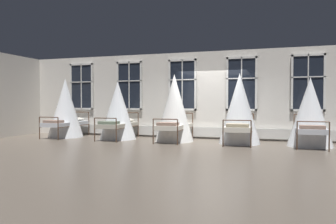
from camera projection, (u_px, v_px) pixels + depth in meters
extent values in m
plane|color=brown|center=(205.00, 142.00, 10.83)|extent=(28.56, 28.56, 0.00)
cube|color=silver|center=(212.00, 95.00, 11.90)|extent=(15.28, 0.10, 3.21)
cube|color=black|center=(82.00, 87.00, 13.45)|extent=(1.08, 0.02, 1.92)
cube|color=silver|center=(82.00, 109.00, 13.48)|extent=(1.08, 0.06, 0.07)
cube|color=silver|center=(81.00, 64.00, 13.42)|extent=(1.08, 0.06, 0.07)
cube|color=silver|center=(71.00, 87.00, 13.60)|extent=(0.07, 0.06, 1.92)
cube|color=silver|center=(92.00, 86.00, 13.30)|extent=(0.07, 0.06, 1.92)
cube|color=silver|center=(82.00, 87.00, 13.45)|extent=(0.04, 0.06, 1.92)
cube|color=silver|center=(81.00, 82.00, 13.44)|extent=(1.08, 0.06, 0.04)
cube|color=black|center=(129.00, 86.00, 12.78)|extent=(1.08, 0.02, 1.92)
cube|color=silver|center=(129.00, 109.00, 12.81)|extent=(1.08, 0.06, 0.07)
cube|color=silver|center=(129.00, 62.00, 12.76)|extent=(1.08, 0.06, 0.07)
cube|color=silver|center=(118.00, 86.00, 12.94)|extent=(0.07, 0.06, 1.92)
cube|color=silver|center=(141.00, 86.00, 12.63)|extent=(0.07, 0.06, 1.92)
cube|color=silver|center=(129.00, 86.00, 12.78)|extent=(0.04, 0.06, 1.92)
cube|color=silver|center=(129.00, 81.00, 12.78)|extent=(1.08, 0.06, 0.04)
cube|color=black|center=(182.00, 85.00, 12.11)|extent=(1.08, 0.02, 1.92)
cube|color=silver|center=(182.00, 109.00, 12.14)|extent=(1.08, 0.06, 0.07)
cube|color=silver|center=(182.00, 60.00, 12.09)|extent=(1.08, 0.06, 0.07)
cube|color=silver|center=(170.00, 85.00, 12.27)|extent=(0.07, 0.06, 1.92)
cube|color=silver|center=(195.00, 85.00, 11.96)|extent=(0.07, 0.06, 1.92)
cube|color=silver|center=(182.00, 85.00, 12.11)|extent=(0.04, 0.06, 1.92)
cube|color=silver|center=(182.00, 80.00, 12.11)|extent=(1.08, 0.06, 0.04)
cube|color=black|center=(242.00, 84.00, 11.45)|extent=(1.08, 0.02, 1.92)
cube|color=silver|center=(241.00, 110.00, 11.47)|extent=(1.08, 0.06, 0.07)
cube|color=silver|center=(242.00, 58.00, 11.42)|extent=(1.08, 0.06, 0.07)
cube|color=silver|center=(227.00, 84.00, 11.60)|extent=(0.07, 0.06, 1.92)
cube|color=silver|center=(256.00, 84.00, 11.29)|extent=(0.07, 0.06, 1.92)
cube|color=silver|center=(242.00, 84.00, 11.45)|extent=(0.04, 0.06, 1.92)
cube|color=silver|center=(242.00, 78.00, 11.44)|extent=(1.08, 0.06, 0.04)
cube|color=black|center=(308.00, 83.00, 10.78)|extent=(1.08, 0.02, 1.92)
cube|color=silver|center=(308.00, 110.00, 10.81)|extent=(1.08, 0.06, 0.07)
cube|color=silver|center=(308.00, 55.00, 10.75)|extent=(1.08, 0.06, 0.07)
cube|color=silver|center=(292.00, 83.00, 10.93)|extent=(0.07, 0.06, 1.92)
cube|color=silver|center=(325.00, 82.00, 10.63)|extent=(0.07, 0.06, 1.92)
cube|color=silver|center=(308.00, 83.00, 10.78)|extent=(0.04, 0.06, 1.92)
cube|color=silver|center=(308.00, 77.00, 10.77)|extent=(1.08, 0.06, 0.04)
cube|color=silver|center=(211.00, 132.00, 11.81)|extent=(11.50, 0.10, 0.36)
cylinder|color=#4C3323|center=(72.00, 123.00, 13.49)|extent=(0.04, 0.04, 0.94)
cylinder|color=#4C3323|center=(89.00, 124.00, 13.22)|extent=(0.04, 0.04, 0.94)
cylinder|color=#4C3323|center=(39.00, 128.00, 11.68)|extent=(0.04, 0.04, 0.81)
cylinder|color=#4C3323|center=(58.00, 129.00, 11.41)|extent=(0.04, 0.04, 0.81)
cylinder|color=#4C3323|center=(57.00, 125.00, 12.58)|extent=(0.09, 1.92, 0.03)
cylinder|color=#4C3323|center=(75.00, 126.00, 12.31)|extent=(0.09, 1.92, 0.03)
cylinder|color=#4C3323|center=(80.00, 112.00, 13.34)|extent=(0.81, 0.06, 0.03)
cylinder|color=#4C3323|center=(49.00, 117.00, 11.53)|extent=(0.81, 0.06, 0.03)
cube|color=silver|center=(66.00, 124.00, 12.44)|extent=(0.89, 1.97, 0.15)
ellipsoid|color=#B7B2A3|center=(77.00, 119.00, 13.12)|extent=(0.64, 0.42, 0.14)
cube|color=gray|center=(53.00, 122.00, 11.78)|extent=(0.68, 0.38, 0.10)
cone|color=white|center=(65.00, 108.00, 12.43)|extent=(1.33, 1.33, 2.26)
cylinder|color=#4C3323|center=(119.00, 124.00, 12.82)|extent=(0.04, 0.04, 0.94)
cylinder|color=#4C3323|center=(138.00, 125.00, 12.58)|extent=(0.04, 0.04, 0.94)
cylinder|color=#4C3323|center=(95.00, 130.00, 10.98)|extent=(0.04, 0.04, 0.81)
cylinder|color=#4C3323|center=(116.00, 130.00, 10.74)|extent=(0.04, 0.04, 0.81)
cylinder|color=#4C3323|center=(108.00, 127.00, 11.90)|extent=(0.06, 1.92, 0.03)
cylinder|color=#4C3323|center=(128.00, 127.00, 11.66)|extent=(0.06, 1.92, 0.03)
cylinder|color=#4C3323|center=(129.00, 113.00, 12.68)|extent=(0.81, 0.04, 0.03)
cylinder|color=#4C3323|center=(105.00, 118.00, 10.85)|extent=(0.81, 0.04, 0.03)
cube|color=#B7B2A3|center=(118.00, 125.00, 11.78)|extent=(0.86, 1.95, 0.15)
ellipsoid|color=#B7B2A3|center=(126.00, 120.00, 12.46)|extent=(0.63, 0.41, 0.14)
cube|color=slate|center=(109.00, 123.00, 11.10)|extent=(0.67, 0.37, 0.10)
cone|color=white|center=(118.00, 110.00, 11.76)|extent=(1.33, 1.33, 2.12)
cylinder|color=#4C3323|center=(172.00, 125.00, 12.14)|extent=(0.04, 0.04, 0.94)
cylinder|color=#4C3323|center=(193.00, 126.00, 11.89)|extent=(0.04, 0.04, 0.94)
cylinder|color=#4C3323|center=(153.00, 132.00, 10.32)|extent=(0.04, 0.04, 0.81)
cylinder|color=#4C3323|center=(177.00, 132.00, 10.06)|extent=(0.04, 0.04, 0.81)
cylinder|color=#4C3323|center=(163.00, 128.00, 11.23)|extent=(0.05, 1.92, 0.03)
cylinder|color=#4C3323|center=(186.00, 129.00, 10.98)|extent=(0.05, 1.92, 0.03)
cylinder|color=#4C3323|center=(182.00, 113.00, 12.00)|extent=(0.81, 0.04, 0.03)
cylinder|color=#4C3323|center=(165.00, 119.00, 10.18)|extent=(0.81, 0.04, 0.03)
cube|color=silver|center=(174.00, 126.00, 11.10)|extent=(0.86, 1.95, 0.15)
ellipsoid|color=beige|center=(180.00, 121.00, 11.78)|extent=(0.63, 0.41, 0.14)
cube|color=gray|center=(168.00, 124.00, 10.43)|extent=(0.67, 0.37, 0.10)
cone|color=white|center=(174.00, 108.00, 11.08)|extent=(1.33, 1.33, 2.31)
cylinder|color=#4C3323|center=(230.00, 127.00, 11.49)|extent=(0.04, 0.04, 0.94)
cylinder|color=#4C3323|center=(253.00, 127.00, 11.26)|extent=(0.04, 0.04, 0.94)
cylinder|color=#4C3323|center=(223.00, 134.00, 9.65)|extent=(0.04, 0.04, 0.81)
cylinder|color=#4C3323|center=(251.00, 134.00, 9.42)|extent=(0.04, 0.04, 0.81)
cylinder|color=#4C3323|center=(227.00, 130.00, 10.57)|extent=(0.07, 1.92, 0.03)
cylinder|color=#4C3323|center=(252.00, 130.00, 10.34)|extent=(0.07, 1.92, 0.03)
cylinder|color=#4C3323|center=(242.00, 114.00, 11.36)|extent=(0.81, 0.05, 0.03)
cylinder|color=#4C3323|center=(237.00, 120.00, 9.52)|extent=(0.81, 0.05, 0.03)
cube|color=silver|center=(239.00, 128.00, 10.45)|extent=(0.87, 1.96, 0.15)
ellipsoid|color=silver|center=(241.00, 122.00, 11.14)|extent=(0.63, 0.41, 0.14)
cube|color=tan|center=(238.00, 125.00, 9.78)|extent=(0.68, 0.37, 0.10)
cone|color=white|center=(240.00, 108.00, 10.43)|extent=(1.33, 1.33, 2.29)
cylinder|color=#4C3323|center=(294.00, 128.00, 10.82)|extent=(0.04, 0.04, 0.94)
cylinder|color=#4C3323|center=(321.00, 129.00, 10.56)|extent=(0.04, 0.04, 0.94)
cylinder|color=#4C3323|center=(297.00, 136.00, 9.00)|extent=(0.04, 0.04, 0.81)
cylinder|color=#4C3323|center=(329.00, 137.00, 8.74)|extent=(0.04, 0.04, 0.81)
cylinder|color=#4C3323|center=(295.00, 132.00, 9.91)|extent=(0.07, 1.92, 0.03)
cylinder|color=#4C3323|center=(325.00, 132.00, 9.65)|extent=(0.07, 1.92, 0.03)
cylinder|color=#4C3323|center=(307.00, 114.00, 10.67)|extent=(0.81, 0.05, 0.03)
cylinder|color=#4C3323|center=(313.00, 122.00, 8.86)|extent=(0.81, 0.05, 0.03)
cube|color=silver|center=(310.00, 130.00, 9.78)|extent=(0.87, 1.96, 0.15)
ellipsoid|color=beige|center=(308.00, 123.00, 10.46)|extent=(0.63, 0.41, 0.14)
cube|color=gray|center=(312.00, 127.00, 9.11)|extent=(0.68, 0.37, 0.10)
cone|color=white|center=(310.00, 112.00, 9.76)|extent=(1.33, 1.33, 2.10)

